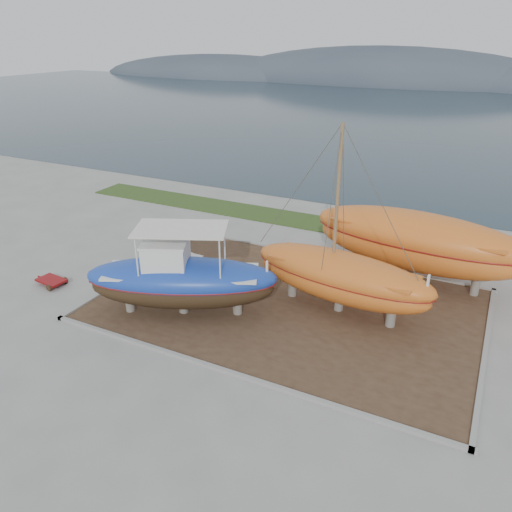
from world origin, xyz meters
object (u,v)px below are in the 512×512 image
at_px(orange_sailboat, 345,224).
at_px(orange_bare_hull, 415,248).
at_px(red_trailer, 52,282).
at_px(blue_caique, 181,271).
at_px(white_dinghy, 175,261).

height_order(orange_sailboat, orange_bare_hull, orange_sailboat).
relative_size(orange_bare_hull, red_trailer, 4.91).
xyz_separation_m(blue_caique, orange_sailboat, (6.64, 3.56, 2.29)).
height_order(white_dinghy, orange_bare_hull, orange_bare_hull).
bearing_deg(red_trailer, blue_caique, 11.32).
relative_size(blue_caique, orange_bare_hull, 0.80).
bearing_deg(white_dinghy, red_trailer, -136.38).
bearing_deg(orange_bare_hull, blue_caique, -131.21).
distance_m(white_dinghy, red_trailer, 6.68).
height_order(blue_caique, orange_sailboat, orange_sailboat).
bearing_deg(white_dinghy, orange_bare_hull, 24.40).
bearing_deg(red_trailer, orange_sailboat, 22.35).
relative_size(white_dinghy, orange_sailboat, 0.44).
height_order(orange_sailboat, red_trailer, orange_sailboat).
bearing_deg(orange_bare_hull, white_dinghy, -152.22).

